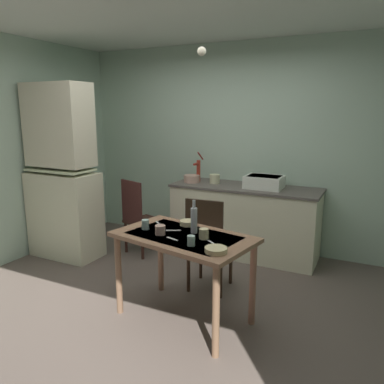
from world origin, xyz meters
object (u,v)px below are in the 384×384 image
at_px(serving_bowl_wide, 216,250).
at_px(teacup_mint, 191,241).
at_px(chair_far_side, 208,244).
at_px(dining_table, 184,247).
at_px(hutch_cabinet, 63,178).
at_px(glass_bottle, 194,220).
at_px(sink_basin, 264,182).
at_px(chair_by_counter, 139,216).
at_px(mixing_bowl_counter, 192,179).
at_px(hand_pump, 198,169).

distance_m(serving_bowl_wide, teacup_mint, 0.23).
bearing_deg(chair_far_side, dining_table, -87.50).
bearing_deg(hutch_cabinet, serving_bowl_wide, -20.57).
distance_m(hutch_cabinet, glass_bottle, 2.14).
xyz_separation_m(sink_basin, glass_bottle, (-0.16, -1.60, -0.07)).
bearing_deg(chair_far_side, hutch_cabinet, 177.18).
xyz_separation_m(dining_table, chair_by_counter, (-1.21, 1.11, -0.17)).
distance_m(serving_bowl_wide, glass_bottle, 0.49).
distance_m(mixing_bowl_counter, chair_by_counter, 0.84).
relative_size(hutch_cabinet, chair_by_counter, 2.20).
bearing_deg(dining_table, chair_by_counter, 137.58).
bearing_deg(hutch_cabinet, sink_basin, 24.85).
xyz_separation_m(chair_far_side, glass_bottle, (0.08, -0.47, 0.39)).
relative_size(chair_by_counter, serving_bowl_wide, 5.68).
distance_m(sink_basin, dining_table, 1.73).
bearing_deg(teacup_mint, glass_bottle, 111.99).
height_order(mixing_bowl_counter, glass_bottle, glass_bottle).
bearing_deg(serving_bowl_wide, sink_basin, 95.44).
bearing_deg(serving_bowl_wide, chair_by_counter, 140.04).
relative_size(mixing_bowl_counter, teacup_mint, 2.52).
xyz_separation_m(dining_table, chair_far_side, (-0.02, 0.56, -0.16)).
bearing_deg(chair_far_side, serving_bowl_wide, -62.34).
relative_size(hutch_cabinet, sink_basin, 4.80).
height_order(sink_basin, chair_far_side, sink_basin).
xyz_separation_m(hand_pump, serving_bowl_wide, (1.08, -1.98, -0.26)).
distance_m(mixing_bowl_counter, glass_bottle, 1.74).
height_order(hutch_cabinet, dining_table, hutch_cabinet).
bearing_deg(sink_basin, hand_pump, 177.13).
xyz_separation_m(teacup_mint, glass_bottle, (-0.12, 0.29, 0.08)).
xyz_separation_m(chair_far_side, chair_by_counter, (-1.18, 0.54, -0.01)).
height_order(hand_pump, serving_bowl_wide, hand_pump).
bearing_deg(glass_bottle, serving_bowl_wide, -43.95).
bearing_deg(glass_bottle, mixing_bowl_counter, 117.02).
distance_m(hutch_cabinet, serving_bowl_wide, 2.58).
height_order(hutch_cabinet, hand_pump, hutch_cabinet).
xyz_separation_m(hutch_cabinet, chair_by_counter, (0.80, 0.44, -0.50)).
relative_size(dining_table, glass_bottle, 4.36).
bearing_deg(teacup_mint, hutch_cabinet, 158.45).
xyz_separation_m(hand_pump, chair_far_side, (0.66, -1.17, -0.55)).
distance_m(chair_by_counter, teacup_mint, 1.93).
bearing_deg(dining_table, glass_bottle, 59.51).
bearing_deg(mixing_bowl_counter, chair_far_side, -56.50).
height_order(chair_far_side, chair_by_counter, chair_far_side).
distance_m(hand_pump, serving_bowl_wide, 2.27).
bearing_deg(glass_bottle, teacup_mint, -68.01).
relative_size(dining_table, chair_far_side, 1.30).
bearing_deg(hand_pump, glass_bottle, -65.77).
relative_size(hand_pump, chair_far_side, 0.40).
relative_size(mixing_bowl_counter, serving_bowl_wide, 1.22).
height_order(hand_pump, dining_table, hand_pump).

